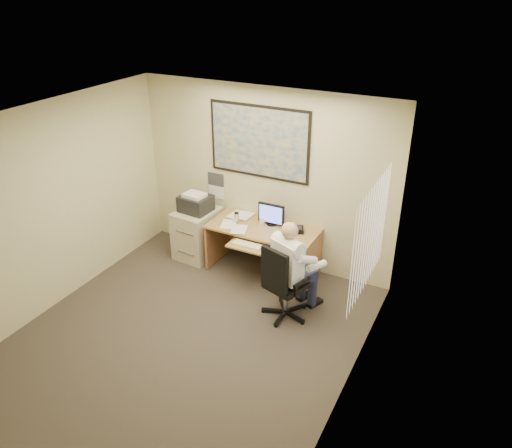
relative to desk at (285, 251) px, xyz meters
The scene contains 8 objects.
room_shell 2.17m from the desk, 104.89° to the right, with size 4.00×4.50×2.70m.
desk is the anchor object (origin of this frame).
world_map 1.61m from the desk, 150.64° to the left, with size 1.56×0.03×1.06m, color #1E4C93.
wall_calendar 1.52m from the desk, 165.76° to the left, with size 0.28×0.01×0.42m, color white.
window_blinds 2.14m from the desk, 36.85° to the right, with size 0.06×1.40×1.30m, color silver, non-canonical shape.
filing_cabinet 1.48m from the desk, behind, with size 0.61×0.72×1.08m.
office_chair 0.98m from the desk, 65.15° to the right, with size 0.80×0.80×1.06m.
person 0.93m from the desk, 63.95° to the right, with size 0.57×0.81×1.35m, color white, non-canonical shape.
Camera 1 is at (2.98, -3.90, 4.08)m, focal length 35.00 mm.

